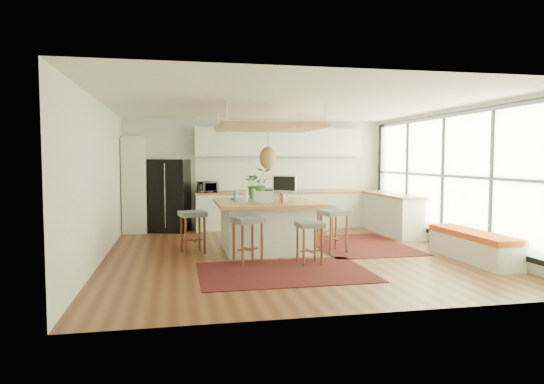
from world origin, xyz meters
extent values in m
plane|color=#532617|center=(0.00, 0.00, 0.00)|extent=(7.00, 7.00, 0.00)
plane|color=white|center=(0.00, 0.00, 2.70)|extent=(7.00, 7.00, 0.00)
plane|color=silver|center=(0.00, 3.50, 1.35)|extent=(6.50, 0.00, 6.50)
plane|color=silver|center=(0.00, -3.50, 1.35)|extent=(6.50, 0.00, 6.50)
plane|color=silver|center=(-3.25, 0.00, 1.35)|extent=(0.00, 7.00, 7.00)
plane|color=silver|center=(3.25, 0.00, 1.35)|extent=(0.00, 7.00, 7.00)
cube|color=silver|center=(-2.95, 3.18, 1.12)|extent=(0.55, 0.60, 2.25)
cube|color=silver|center=(0.55, 3.18, 0.44)|extent=(4.20, 0.60, 0.88)
cube|color=#935534|center=(0.55, 3.18, 0.90)|extent=(4.24, 0.64, 0.05)
cube|color=white|center=(0.55, 3.48, 1.35)|extent=(4.20, 0.02, 0.80)
cube|color=silver|center=(0.55, 3.32, 2.15)|extent=(4.20, 0.34, 0.70)
cube|color=silver|center=(2.93, 2.00, 0.44)|extent=(0.60, 2.50, 0.88)
cube|color=#935534|center=(2.93, 2.00, 0.90)|extent=(0.64, 2.54, 0.05)
cube|color=black|center=(-0.39, -1.41, 0.01)|extent=(2.60, 1.80, 0.01)
cube|color=black|center=(1.60, 0.57, 0.01)|extent=(1.80, 2.60, 0.01)
imported|color=#A5A5AA|center=(-1.25, 3.17, 1.09)|extent=(0.50, 0.31, 0.33)
imported|color=#1E4C19|center=(-0.39, 1.05, 1.17)|extent=(0.62, 0.67, 0.48)
imported|color=silver|center=(-0.88, 0.93, 0.95)|extent=(0.23, 0.23, 0.05)
cylinder|color=#36BDD9|center=(-0.89, 0.54, 1.03)|extent=(0.07, 0.07, 0.19)
cylinder|color=white|center=(-0.74, 0.29, 1.03)|extent=(0.07, 0.07, 0.19)
cylinder|color=#AE493A|center=(-0.09, 0.14, 1.03)|extent=(0.07, 0.07, 0.19)
cylinder|color=silver|center=(0.01, 0.49, 1.03)|extent=(0.07, 0.07, 0.19)
cylinder|color=#528A53|center=(-0.54, 0.69, 1.03)|extent=(0.07, 0.07, 0.19)
camera|label=1|loc=(-1.99, -8.43, 1.72)|focal=31.58mm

